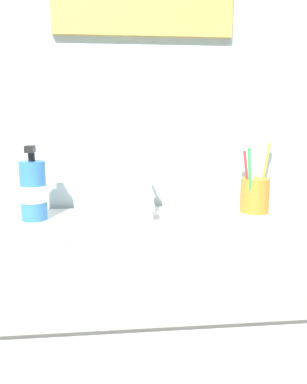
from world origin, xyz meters
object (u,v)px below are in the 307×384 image
toothbrush_green (250,171)px  soap_dispenser (33,190)px  faucet (147,194)px  toothbrush_yellow (265,166)px  toothbrush_cup (255,195)px  toothbrush_red (246,171)px  toothbrush_white (252,172)px

toothbrush_green → soap_dispenser: 0.53m
faucet → toothbrush_yellow: (0.32, 0.05, 0.06)m
faucet → toothbrush_cup: size_ratio=1.71×
toothbrush_cup → toothbrush_green: (-0.03, -0.03, 0.07)m
toothbrush_cup → toothbrush_red: toothbrush_red is taller
toothbrush_yellow → toothbrush_green: bearing=-134.2°
toothbrush_white → soap_dispenser: bearing=179.8°
toothbrush_red → soap_dispenser: toothbrush_red is taller
toothbrush_yellow → toothbrush_green: toothbrush_yellow is taller
toothbrush_green → toothbrush_white: bearing=49.0°
faucet → toothbrush_white: (0.26, -0.01, 0.05)m
toothbrush_white → soap_dispenser: toothbrush_white is taller
toothbrush_white → toothbrush_green: bearing=-131.0°
toothbrush_white → soap_dispenser: 0.54m
toothbrush_yellow → soap_dispenser: toothbrush_yellow is taller
toothbrush_cup → soap_dispenser: size_ratio=0.49×
toothbrush_yellow → soap_dispenser: bearing=-174.7°
toothbrush_white → toothbrush_green: toothbrush_green is taller
soap_dispenser → toothbrush_yellow: bearing=5.3°
toothbrush_cup → toothbrush_yellow: 0.09m
toothbrush_red → toothbrush_white: (0.01, -0.02, -0.00)m
toothbrush_yellow → toothbrush_white: bearing=-134.9°
toothbrush_red → toothbrush_white: same height
faucet → soap_dispenser: 0.27m
faucet → toothbrush_green: 0.26m
toothbrush_red → toothbrush_yellow: bearing=27.2°
faucet → toothbrush_yellow: size_ratio=0.77×
toothbrush_red → toothbrush_yellow: 0.07m
toothbrush_yellow → toothbrush_green: (-0.07, -0.07, -0.00)m
soap_dispenser → toothbrush_red: bearing=2.4°
toothbrush_green → soap_dispenser: toothbrush_green is taller
toothbrush_white → toothbrush_cup: bearing=50.6°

